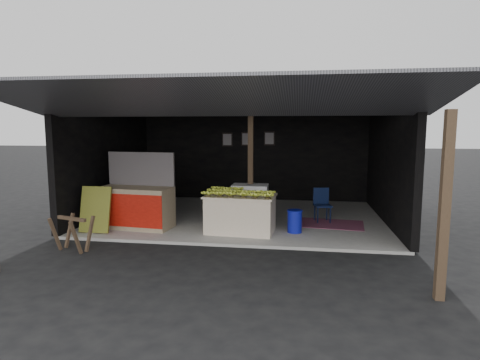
% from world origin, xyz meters
% --- Properties ---
extents(ground, '(80.00, 80.00, 0.00)m').
position_xyz_m(ground, '(0.00, 0.00, 0.00)').
color(ground, black).
rests_on(ground, ground).
extents(concrete_slab, '(7.00, 5.00, 0.06)m').
position_xyz_m(concrete_slab, '(0.00, 2.50, 0.03)').
color(concrete_slab, gray).
rests_on(concrete_slab, ground).
extents(shophouse, '(7.40, 7.29, 3.02)m').
position_xyz_m(shophouse, '(0.00, 2.82, 2.10)').
color(shophouse, black).
rests_on(shophouse, ground).
extents(banana_table, '(1.51, 1.00, 0.80)m').
position_xyz_m(banana_table, '(0.21, 0.92, 0.46)').
color(banana_table, silver).
rests_on(banana_table, concrete_slab).
extents(banana_pile, '(1.39, 0.89, 0.16)m').
position_xyz_m(banana_pile, '(0.21, 0.92, 0.94)').
color(banana_pile, yellow).
rests_on(banana_pile, banana_table).
extents(white_crate, '(0.82, 0.57, 0.91)m').
position_xyz_m(white_crate, '(0.31, 1.74, 0.51)').
color(white_crate, white).
rests_on(white_crate, concrete_slab).
extents(neighbor_stall, '(1.68, 0.89, 1.67)m').
position_xyz_m(neighbor_stall, '(-2.16, 0.98, 0.56)').
color(neighbor_stall, '#998466').
rests_on(neighbor_stall, concrete_slab).
extents(green_signboard, '(0.65, 0.28, 0.96)m').
position_xyz_m(green_signboard, '(-2.84, 0.46, 0.55)').
color(green_signboard, black).
rests_on(green_signboard, concrete_slab).
extents(sawhorse, '(0.73, 0.72, 0.65)m').
position_xyz_m(sawhorse, '(-2.68, -0.69, 0.41)').
color(sawhorse, '#483524').
rests_on(sawhorse, ground).
extents(water_barrel, '(0.31, 0.31, 0.45)m').
position_xyz_m(water_barrel, '(1.35, 1.08, 0.29)').
color(water_barrel, '#0D1495').
rests_on(water_barrel, concrete_slab).
extents(plastic_chair, '(0.44, 0.44, 0.79)m').
position_xyz_m(plastic_chair, '(1.97, 2.21, 0.52)').
color(plastic_chair, black).
rests_on(plastic_chair, concrete_slab).
extents(magenta_rug, '(1.60, 1.16, 0.01)m').
position_xyz_m(magenta_rug, '(2.15, 1.94, 0.07)').
color(magenta_rug, '#651640').
rests_on(magenta_rug, concrete_slab).
extents(picture_frames, '(1.62, 0.04, 0.46)m').
position_xyz_m(picture_frames, '(-0.17, 4.89, 1.93)').
color(picture_frames, black).
rests_on(picture_frames, shophouse).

